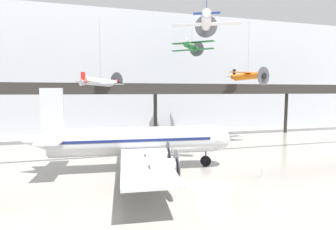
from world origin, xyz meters
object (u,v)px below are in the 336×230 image
Objects in this scene: suspended_plane_orange_highwing at (248,76)px; suspended_plane_white_twin at (206,21)px; airliner_silver_main at (133,141)px; stanchion_barrier at (261,175)px; suspended_plane_green_biplane at (192,47)px; suspended_plane_silver_racer at (101,82)px.

suspended_plane_orange_highwing is 20.10m from suspended_plane_white_twin.
airliner_silver_main is at bearing 109.54° from suspended_plane_white_twin.
airliner_silver_main is at bearing 152.79° from stanchion_barrier.
stanchion_barrier is at bearing -145.72° from suspended_plane_green_biplane.
suspended_plane_silver_racer is at bearing 125.70° from stanchion_barrier.
suspended_plane_silver_racer is 29.75m from stanchion_barrier.
suspended_plane_green_biplane reaches higher than suspended_plane_orange_highwing.
suspended_plane_orange_highwing is 26.57m from suspended_plane_silver_racer.
suspended_plane_green_biplane is 7.26× the size of stanchion_barrier.
suspended_plane_orange_highwing is at bearing -23.92° from suspended_plane_white_twin.
suspended_plane_green_biplane is at bearing 59.65° from airliner_silver_main.
suspended_plane_white_twin is (8.88, -0.52, 14.33)m from airliner_silver_main.
suspended_plane_silver_racer is (-3.38, 15.99, 7.41)m from airliner_silver_main.
suspended_plane_green_biplane is at bearing 85.59° from stanchion_barrier.
suspended_plane_orange_highwing reaches higher than stanchion_barrier.
suspended_plane_silver_racer is 20.43m from suspended_plane_green_biplane.
airliner_silver_main is 27.64m from suspended_plane_orange_highwing.
suspended_plane_silver_racer is at bearing -115.48° from suspended_plane_orange_highwing.
suspended_plane_orange_highwing is 10.71× the size of stanchion_barrier.
suspended_plane_white_twin and suspended_plane_green_biplane have the same top height.
airliner_silver_main is 29.70m from suspended_plane_green_biplane.
suspended_plane_orange_highwing is 0.93× the size of suspended_plane_silver_racer.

